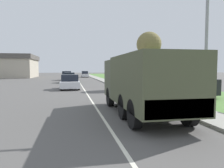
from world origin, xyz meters
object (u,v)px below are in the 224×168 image
at_px(military_truck, 142,81).
at_px(pickup_truck, 188,84).
at_px(car_fourth_ahead, 85,74).
at_px(car_third_ahead, 67,76).
at_px(car_nearest_ahead, 70,83).
at_px(car_second_ahead, 69,78).
at_px(lamp_post, 202,29).

height_order(military_truck, pickup_truck, military_truck).
distance_m(military_truck, car_fourth_ahead, 46.59).
height_order(military_truck, car_third_ahead, military_truck).
relative_size(car_nearest_ahead, car_second_ahead, 1.02).
distance_m(car_third_ahead, lamp_post, 33.81).
bearing_deg(lamp_post, car_second_ahead, 103.55).
relative_size(military_truck, car_nearest_ahead, 1.80).
bearing_deg(car_nearest_ahead, pickup_truck, -37.45).
relative_size(military_truck, car_second_ahead, 1.83).
xyz_separation_m(car_third_ahead, car_fourth_ahead, (4.28, 14.03, -0.05)).
distance_m(car_third_ahead, pickup_truck, 27.85).
distance_m(car_nearest_ahead, car_second_ahead, 11.04).
bearing_deg(car_third_ahead, lamp_post, -78.67).
bearing_deg(car_second_ahead, military_truck, -82.10).
height_order(military_truck, car_second_ahead, military_truck).
bearing_deg(lamp_post, car_nearest_ahead, 112.78).
xyz_separation_m(pickup_truck, lamp_post, (-3.38, -7.02, 3.01)).
xyz_separation_m(car_second_ahead, lamp_post, (6.08, -25.21, 3.20)).
distance_m(car_nearest_ahead, car_third_ahead, 18.86).
bearing_deg(car_third_ahead, pickup_truck, -68.96).
relative_size(car_nearest_ahead, pickup_truck, 0.80).
bearing_deg(pickup_truck, lamp_post, -115.73).
xyz_separation_m(military_truck, pickup_truck, (6.02, 6.56, -0.66)).
distance_m(car_nearest_ahead, pickup_truck, 11.75).
relative_size(pickup_truck, lamp_post, 0.80).
relative_size(military_truck, car_third_ahead, 1.60).
bearing_deg(pickup_truck, car_second_ahead, 117.47).
height_order(car_third_ahead, car_fourth_ahead, car_third_ahead).
height_order(car_fourth_ahead, pickup_truck, pickup_truck).
bearing_deg(car_nearest_ahead, car_second_ahead, 90.66).
relative_size(military_truck, lamp_post, 1.15).
xyz_separation_m(car_third_ahead, pickup_truck, (10.00, -25.99, 0.13)).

